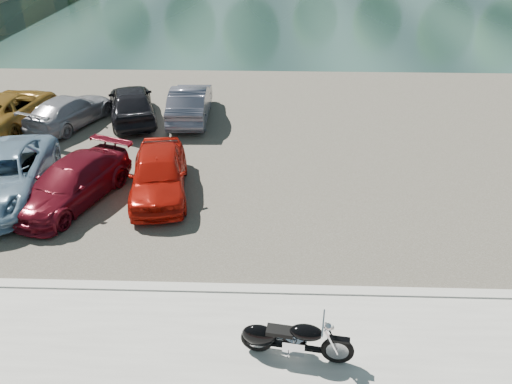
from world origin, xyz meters
TOP-DOWN VIEW (x-y plane):
  - ground at (0.00, 0.00)m, footprint 200.00×200.00m
  - kerb at (0.00, 2.00)m, footprint 60.00×0.30m
  - parking_lot at (0.00, 11.00)m, footprint 60.00×18.00m
  - river at (0.00, 40.00)m, footprint 120.00×40.00m
  - motorcycle at (0.43, 0.01)m, footprint 2.32×0.78m
  - car_2 at (-8.36, 6.21)m, footprint 3.25×5.68m
  - car_3 at (-6.11, 6.03)m, footprint 3.30×4.87m
  - car_4 at (-3.50, 6.60)m, footprint 2.35×4.50m
  - car_6 at (-10.86, 12.07)m, footprint 2.72×5.21m
  - car_7 at (-8.36, 12.12)m, footprint 3.15×4.66m
  - car_8 at (-5.91, 12.77)m, footprint 3.09×4.86m
  - car_9 at (-3.43, 12.99)m, footprint 1.67×4.45m

SIDE VIEW (x-z plane):
  - ground at x=0.00m, z-range 0.00..0.00m
  - river at x=0.00m, z-range 0.00..0.00m
  - parking_lot at x=0.00m, z-range 0.00..0.04m
  - kerb at x=0.00m, z-range 0.00..0.14m
  - motorcycle at x=0.43m, z-range 0.04..1.09m
  - car_7 at x=-8.36m, z-range 0.04..1.29m
  - car_3 at x=-6.11m, z-range 0.04..1.35m
  - car_6 at x=-10.86m, z-range 0.04..1.44m
  - car_9 at x=-3.43m, z-range 0.04..1.49m
  - car_4 at x=-3.50m, z-range 0.04..1.50m
  - car_2 at x=-8.36m, z-range 0.04..1.53m
  - car_8 at x=-5.91m, z-range 0.04..1.58m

